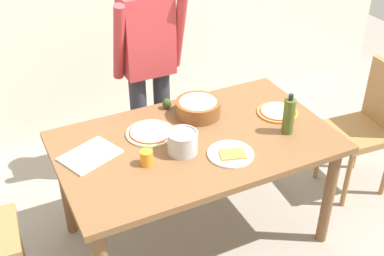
{
  "coord_description": "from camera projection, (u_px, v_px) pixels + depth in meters",
  "views": [
    {
      "loc": [
        -1.06,
        -2.12,
        2.38
      ],
      "look_at": [
        0.0,
        0.05,
        0.81
      ],
      "focal_mm": 46.22,
      "sensor_mm": 36.0,
      "label": 1
    }
  ],
  "objects": [
    {
      "name": "cup_orange",
      "position": [
        147.0,
        158.0,
        2.65
      ],
      "size": [
        0.07,
        0.07,
        0.08
      ],
      "primitive_type": "cylinder",
      "color": "orange",
      "rests_on": "dining_table"
    },
    {
      "name": "pizza_raw_on_board",
      "position": [
        150.0,
        133.0,
        2.91
      ],
      "size": [
        0.29,
        0.29,
        0.02
      ],
      "color": "beige",
      "rests_on": "dining_table"
    },
    {
      "name": "steel_pot",
      "position": [
        183.0,
        142.0,
        2.73
      ],
      "size": [
        0.17,
        0.17,
        0.13
      ],
      "color": "#B7B7BC",
      "rests_on": "dining_table"
    },
    {
      "name": "person_cook",
      "position": [
        148.0,
        61.0,
        3.35
      ],
      "size": [
        0.49,
        0.25,
        1.62
      ],
      "color": "#2D2D38",
      "rests_on": "ground"
    },
    {
      "name": "chair_wooden_right",
      "position": [
        369.0,
        122.0,
        3.44
      ],
      "size": [
        0.43,
        0.43,
        0.95
      ],
      "color": "olive",
      "rests_on": "ground"
    },
    {
      "name": "ground",
      "position": [
        195.0,
        234.0,
        3.28
      ],
      "size": [
        8.0,
        8.0,
        0.0
      ],
      "primitive_type": "plane",
      "color": "gray"
    },
    {
      "name": "pizza_cooked_on_tray",
      "position": [
        278.0,
        112.0,
        3.11
      ],
      "size": [
        0.26,
        0.26,
        0.02
      ],
      "color": "#C67A33",
      "rests_on": "dining_table"
    },
    {
      "name": "popcorn_bowl",
      "position": [
        198.0,
        107.0,
        3.06
      ],
      "size": [
        0.28,
        0.28,
        0.11
      ],
      "color": "brown",
      "rests_on": "dining_table"
    },
    {
      "name": "plate_with_slice",
      "position": [
        231.0,
        154.0,
        2.73
      ],
      "size": [
        0.26,
        0.26,
        0.02
      ],
      "color": "white",
      "rests_on": "dining_table"
    },
    {
      "name": "avocado",
      "position": [
        167.0,
        104.0,
        3.15
      ],
      "size": [
        0.06,
        0.06,
        0.07
      ],
      "primitive_type": "ellipsoid",
      "color": "#2D4219",
      "rests_on": "dining_table"
    },
    {
      "name": "cutting_board_white",
      "position": [
        90.0,
        155.0,
        2.73
      ],
      "size": [
        0.36,
        0.32,
        0.01
      ],
      "primitive_type": "cube",
      "rotation": [
        0.0,
        0.0,
        0.39
      ],
      "color": "white",
      "rests_on": "dining_table"
    },
    {
      "name": "dining_table",
      "position": [
        196.0,
        152.0,
        2.92
      ],
      "size": [
        1.6,
        0.96,
        0.76
      ],
      "color": "brown",
      "rests_on": "ground"
    },
    {
      "name": "olive_oil_bottle",
      "position": [
        289.0,
        116.0,
        2.87
      ],
      "size": [
        0.07,
        0.07,
        0.26
      ],
      "color": "#47561E",
      "rests_on": "dining_table"
    }
  ]
}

